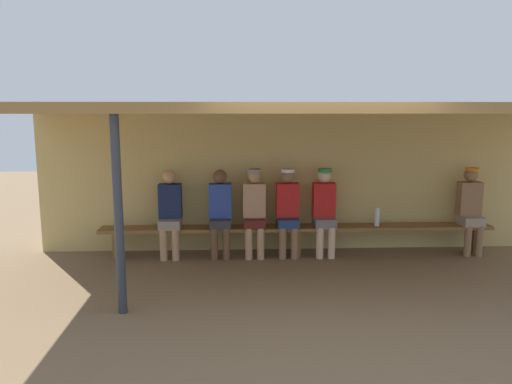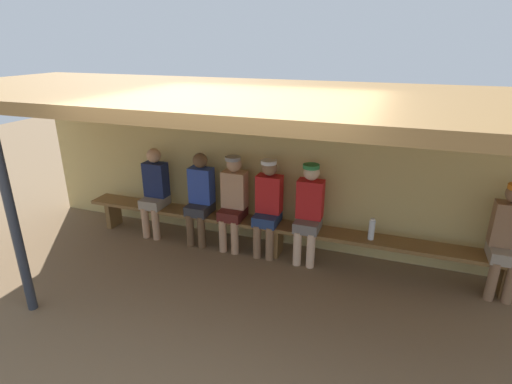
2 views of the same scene
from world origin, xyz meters
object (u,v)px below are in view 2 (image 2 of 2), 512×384
Objects in this scene: support_post at (12,218)px; player_rightmost at (200,195)px; player_in_blue at (507,236)px; player_in_red at (155,189)px; player_near_post at (309,209)px; water_bottle_clear at (372,229)px; player_leftmost at (233,198)px; bench at (278,229)px; player_shirtless_tan at (268,203)px.

player_rightmost is (1.04, 2.10, -0.37)m from support_post.
player_in_blue is at bearing 23.20° from support_post.
player_rightmost is (0.76, 0.00, 0.00)m from player_in_red.
support_post reaches higher than player_near_post.
player_in_blue reaches higher than player_in_red.
player_in_blue is 2.28m from player_near_post.
player_near_post is at bearing 177.97° from water_bottle_clear.
water_bottle_clear is at bearing -0.87° from player_leftmost.
bench is 4.49× the size of player_in_red.
player_in_blue and player_shirtless_tan have the same top height.
player_in_red is 0.99× the size of player_near_post.
player_in_blue is 4.78× the size of water_bottle_clear.
player_in_red is at bearing 180.00° from player_rightmost.
water_bottle_clear is (3.16, -0.03, -0.13)m from player_in_red.
player_shirtless_tan is 4.78× the size of water_bottle_clear.
player_rightmost is at bearing -179.99° from player_in_blue.
player_in_red is 0.99× the size of player_shirtless_tan.
support_post reaches higher than player_rightmost.
player_in_blue is 1.01× the size of player_rightmost.
player_in_blue is 4.63m from player_in_red.
player_in_blue reaches higher than water_bottle_clear.
support_post reaches higher than player_in_blue.
player_rightmost is (-1.18, 0.00, 0.34)m from bench.
player_in_blue is 1.47m from water_bottle_clear.
player_near_post is at bearing 0.49° from bench.
player_in_blue is 2.84m from player_shirtless_tan.
player_shirtless_tan is (-0.15, 0.00, 0.36)m from bench.
bench is at bearing -0.31° from player_leftmost.
player_rightmost is 1.59m from player_near_post.
player_in_blue reaches higher than bench.
player_shirtless_tan is at bearing 180.00° from player_near_post.
player_near_post is (1.07, 0.00, 0.00)m from player_leftmost.
player_shirtless_tan is at bearing 45.54° from support_post.
bench is 4.46× the size of player_in_blue.
player_near_post is 4.78× the size of water_bottle_clear.
player_rightmost is (-3.87, -0.00, -0.02)m from player_in_blue.
player_shirtless_tan is 1.39m from water_bottle_clear.
player_leftmost reaches higher than bench.
player_rightmost reaches higher than bench.
bench is 21.34× the size of water_bottle_clear.
player_near_post reaches higher than bench.
player_in_blue is at bearing 0.00° from player_shirtless_tan.
water_bottle_clear is (3.44, 2.07, -0.51)m from support_post.
player_in_red is 1.27m from player_leftmost.
bench is 4.46× the size of player_shirtless_tan.
player_in_red is at bearing -179.98° from player_leftmost.
water_bottle_clear is (-1.47, -0.03, -0.15)m from player_in_blue.
water_bottle_clear is (0.81, -0.03, -0.15)m from player_near_post.
bench is 0.55m from player_near_post.
player_in_red reaches higher than water_bottle_clear.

